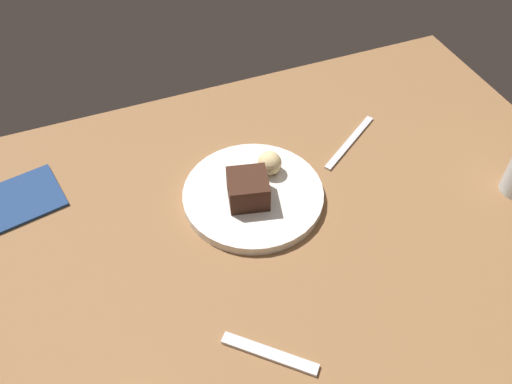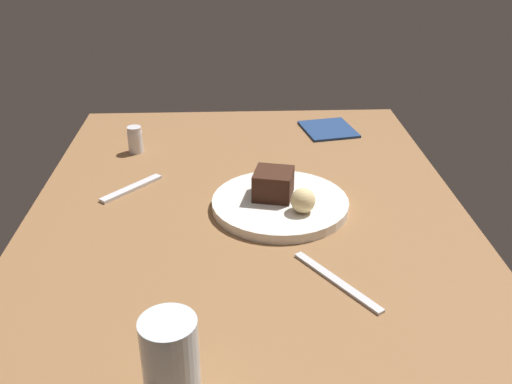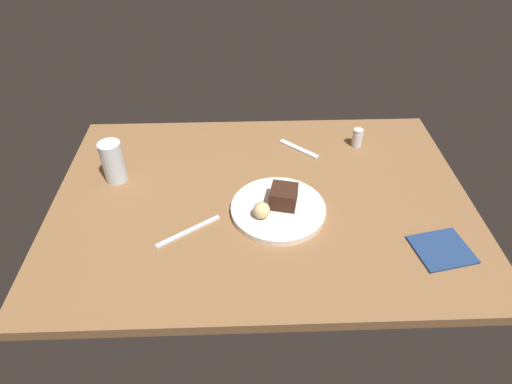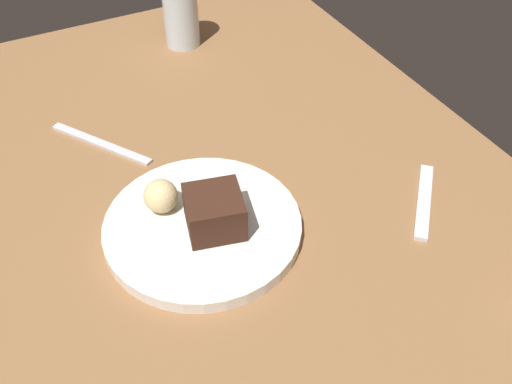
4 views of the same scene
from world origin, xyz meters
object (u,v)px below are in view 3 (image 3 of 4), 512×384
chocolate_cake_slice (284,196)px  dessert_spoon (299,149)px  butter_knife (189,231)px  water_glass (113,162)px  dessert_plate (278,209)px  bread_roll (262,210)px  folded_napkin (442,249)px  salt_shaker (357,138)px

chocolate_cake_slice → dessert_spoon: bearing=-104.8°
butter_knife → water_glass: bearing=-78.6°
dessert_plate → chocolate_cake_slice: chocolate_cake_slice is taller
butter_knife → bread_roll: bearing=155.6°
bread_roll → water_glass: bearing=-25.1°
dessert_plate → dessert_spoon: bearing=-106.8°
chocolate_cake_slice → folded_napkin: size_ratio=0.53×
dessert_spoon → bread_roll: bearing=109.8°
dessert_plate → chocolate_cake_slice: bearing=-139.6°
chocolate_cake_slice → butter_knife: 27.38cm
bread_roll → dessert_spoon: (-13.86, -33.64, -3.85)cm
salt_shaker → dessert_plate: bearing=47.9°
dessert_plate → bread_roll: size_ratio=5.70×
chocolate_cake_slice → folded_napkin: chocolate_cake_slice is taller
dessert_plate → bread_roll: (4.82, 3.76, 3.25)cm
chocolate_cake_slice → bread_roll: chocolate_cake_slice is taller
water_glass → butter_knife: bearing=135.2°
chocolate_cake_slice → dessert_spoon: size_ratio=0.48×
dessert_spoon → water_glass: bearing=55.5°
chocolate_cake_slice → butter_knife: size_ratio=0.38×
dessert_plate → butter_knife: (24.30, 6.98, -0.69)cm
dessert_plate → bread_roll: bearing=38.0°
salt_shaker → folded_napkin: (-11.79, 47.37, -2.78)cm
chocolate_cake_slice → dessert_spoon: (-7.58, -28.63, -4.21)cm
folded_napkin → dessert_plate: bearing=-21.2°
salt_shaker → water_glass: bearing=11.3°
salt_shaker → folded_napkin: size_ratio=0.46×
chocolate_cake_slice → salt_shaker: chocolate_cake_slice is taller
dessert_plate → chocolate_cake_slice: 4.09cm
folded_napkin → water_glass: bearing=-20.0°
salt_shaker → chocolate_cake_slice: bearing=48.2°
dessert_plate → chocolate_cake_slice: size_ratio=3.65×
salt_shaker → butter_knife: (52.94, 38.65, -2.83)cm
water_glass → butter_knife: (-23.54, 23.38, -6.20)cm
dessert_spoon → butter_knife: dessert_spoon is taller
dessert_plate → salt_shaker: 42.76cm
chocolate_cake_slice → bread_roll: 8.04cm
bread_roll → butter_knife: bearing=9.4°
dessert_spoon → folded_napkin: size_ratio=1.09×
chocolate_cake_slice → water_glass: (49.30, -15.16, 1.89)cm
bread_roll → water_glass: 47.57cm
dessert_plate → water_glass: 50.87cm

